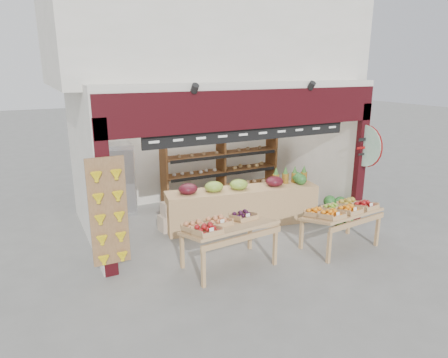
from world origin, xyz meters
TOP-DOWN VIEW (x-y plane):
  - ground at (0.00, 0.00)m, footprint 60.00×60.00m
  - shop_structure at (0.00, 1.61)m, footprint 6.36×5.12m
  - banana_board at (-2.73, -1.17)m, footprint 0.60×0.15m
  - gift_sign at (2.75, -1.15)m, footprint 0.04×0.93m
  - back_shelving at (0.62, 1.55)m, footprint 3.10×0.51m
  - refrigerator at (-1.91, 1.87)m, footprint 0.69×0.69m
  - cardboard_stack at (-0.99, 0.40)m, footprint 0.98×0.72m
  - mid_counter at (0.31, -0.11)m, footprint 3.42×1.23m
  - display_table_left at (-0.95, -1.64)m, footprint 1.63×1.00m
  - display_table_right at (1.43, -1.97)m, footprint 1.53×0.95m
  - watermelon_pile at (2.42, -0.87)m, footprint 0.77×0.72m

SIDE VIEW (x-z plane):
  - ground at x=0.00m, z-range 0.00..0.00m
  - watermelon_pile at x=2.42m, z-range -0.08..0.47m
  - cardboard_stack at x=-0.99m, z-range -0.08..0.54m
  - mid_counter at x=0.31m, z-range -0.07..0.99m
  - display_table_right at x=1.43m, z-range 0.26..1.21m
  - display_table_left at x=-0.95m, z-range 0.26..1.26m
  - refrigerator at x=-1.91m, z-range 0.00..1.68m
  - banana_board at x=-2.73m, z-range 0.22..2.02m
  - back_shelving at x=0.62m, z-range 0.19..2.10m
  - gift_sign at x=2.75m, z-range 1.29..2.21m
  - shop_structure at x=0.00m, z-range 1.22..6.62m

